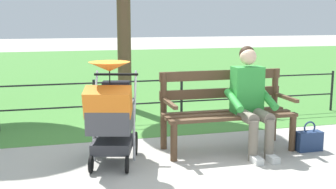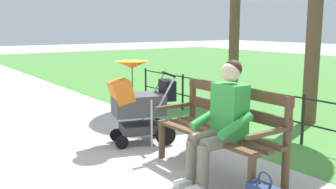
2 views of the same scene
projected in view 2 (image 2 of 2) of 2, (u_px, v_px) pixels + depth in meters
ground_plane at (173, 154)px, 4.98m from camera, size 60.00×60.00×0.00m
park_bench at (223, 125)px, 4.32m from camera, size 1.60×0.61×0.96m
person_on_bench at (222, 119)px, 3.99m from camera, size 0.53×0.74×1.28m
stroller at (138, 101)px, 5.34m from camera, size 0.71×0.98×1.15m
park_fence at (265, 107)px, 5.85m from camera, size 6.87×0.04×0.70m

